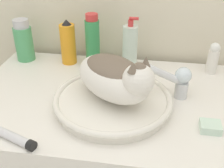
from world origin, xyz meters
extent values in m
cylinder|color=white|center=(0.04, 0.25, 0.87)|extent=(0.37, 0.37, 0.03)
torus|color=white|center=(0.04, 0.25, 0.88)|extent=(0.39, 0.39, 0.02)
ellipsoid|color=silver|center=(0.04, 0.25, 0.96)|extent=(0.31, 0.30, 0.13)
ellipsoid|color=#6B5B4C|center=(0.04, 0.25, 0.99)|extent=(0.24, 0.23, 0.06)
sphere|color=silver|center=(0.13, 0.18, 1.00)|extent=(0.09, 0.09, 0.09)
sphere|color=#6B5B4C|center=(0.13, 0.18, 1.03)|extent=(0.05, 0.05, 0.05)
cone|color=#6B5B4C|center=(0.11, 0.16, 1.05)|extent=(0.03, 0.03, 0.03)
cone|color=#6B5B4C|center=(0.14, 0.20, 1.05)|extent=(0.03, 0.03, 0.03)
cylinder|color=#6B5B4C|center=(0.02, 0.37, 0.91)|extent=(0.16, 0.12, 0.03)
cylinder|color=silver|center=(0.27, 0.35, 0.88)|extent=(0.04, 0.04, 0.06)
cylinder|color=silver|center=(0.21, 0.32, 0.95)|extent=(0.14, 0.08, 0.09)
sphere|color=silver|center=(0.27, 0.35, 0.94)|extent=(0.06, 0.06, 0.06)
cylinder|color=silver|center=(0.07, 0.55, 0.94)|extent=(0.06, 0.06, 0.18)
cylinder|color=red|center=(0.07, 0.55, 1.04)|extent=(0.02, 0.02, 0.02)
cylinder|color=red|center=(0.08, 0.55, 1.06)|extent=(0.04, 0.01, 0.01)
cylinder|color=white|center=(0.40, 0.55, 0.90)|extent=(0.04, 0.04, 0.10)
sphere|color=white|center=(0.40, 0.55, 0.96)|extent=(0.04, 0.04, 0.04)
cylinder|color=#4CA366|center=(-0.39, 0.55, 0.92)|extent=(0.08, 0.08, 0.15)
cylinder|color=#B7B7BC|center=(-0.39, 0.55, 1.01)|extent=(0.07, 0.07, 0.03)
cylinder|color=#338C4C|center=(-0.09, 0.55, 0.95)|extent=(0.06, 0.06, 0.19)
cylinder|color=red|center=(-0.09, 0.55, 1.06)|extent=(0.05, 0.05, 0.03)
cylinder|color=orange|center=(-0.19, 0.55, 0.93)|extent=(0.06, 0.06, 0.17)
cone|color=black|center=(-0.19, 0.55, 1.03)|extent=(0.04, 0.04, 0.02)
cylinder|color=silver|center=(-0.21, 0.05, 0.86)|extent=(0.14, 0.07, 0.03)
cylinder|color=black|center=(-0.14, 0.02, 0.86)|extent=(0.03, 0.03, 0.03)
cube|color=silver|center=(0.35, 0.18, 0.86)|extent=(0.06, 0.05, 0.02)
camera|label=1|loc=(0.16, -0.50, 1.39)|focal=45.00mm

